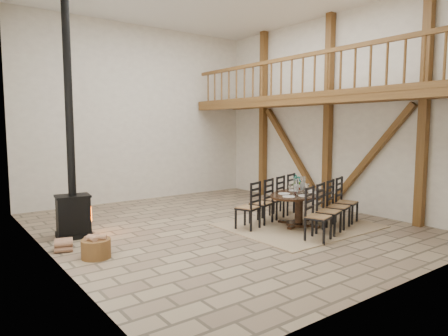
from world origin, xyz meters
TOP-DOWN VIEW (x-y plane):
  - ground at (0.00, 0.00)m, footprint 8.00×8.00m
  - room_shell at (1.19, 0.00)m, footprint 7.02×8.02m
  - rug at (1.30, -0.96)m, footprint 3.00×2.50m
  - dining_table at (1.30, -0.95)m, footprint 2.65×2.52m
  - wood_stove at (-2.85, 1.05)m, footprint 0.70×0.57m
  - log_basket at (-2.92, -0.43)m, footprint 0.47×0.47m
  - log_stack at (-3.25, 0.26)m, footprint 0.37×0.37m

SIDE VIEW (x-z plane):
  - ground at x=0.00m, z-range 0.00..0.00m
  - rug at x=1.30m, z-range 0.00..0.02m
  - log_stack at x=-3.25m, z-range 0.00..0.20m
  - log_basket at x=-2.92m, z-range -0.03..0.37m
  - dining_table at x=1.30m, z-range -0.19..0.92m
  - wood_stove at x=-2.85m, z-range -1.37..3.63m
  - room_shell at x=1.19m, z-range 0.51..5.52m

